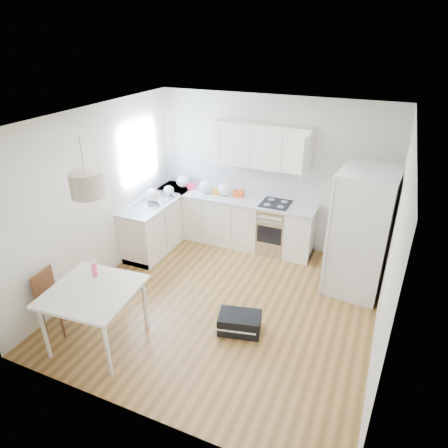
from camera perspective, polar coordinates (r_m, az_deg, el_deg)
name	(u,v)px	position (r m, az deg, el deg)	size (l,w,h in m)	color
floor	(224,303)	(6.04, 0.02, -11.17)	(4.20, 4.20, 0.00)	brown
ceiling	(224,119)	(4.89, 0.02, 14.80)	(4.20, 4.20, 0.00)	white
wall_back	(271,174)	(7.16, 6.75, 7.17)	(4.20, 4.20, 0.00)	silver
wall_left	(98,197)	(6.39, -17.59, 3.67)	(4.20, 4.20, 0.00)	silver
wall_right	(392,253)	(4.98, 22.83, -3.80)	(4.20, 4.20, 0.00)	silver
window_glassblock	(139,152)	(7.10, -12.04, 10.00)	(0.02, 1.00, 1.00)	#BFE0F9
cabinets_back	(233,221)	(7.43, 1.28, 0.48)	(3.00, 0.60, 0.88)	white
cabinets_left	(160,222)	(7.45, -9.06, 0.22)	(0.60, 1.80, 0.88)	white
counter_back	(233,198)	(7.24, 1.31, 3.76)	(3.02, 0.64, 0.04)	silver
counter_left	(159,199)	(7.27, -9.32, 3.48)	(0.64, 1.82, 0.04)	silver
backsplash_back	(239,177)	(7.38, 2.20, 6.78)	(3.00, 0.01, 0.58)	white
backsplash_left	(143,181)	(7.31, -11.46, 6.06)	(0.01, 1.80, 0.58)	white
upper_cabinets	(261,146)	(6.90, 5.37, 11.08)	(1.70, 0.32, 0.75)	white
range_oven	(274,228)	(7.20, 7.18, -0.63)	(0.50, 0.61, 0.88)	#BBBDC0
sink	(157,200)	(7.22, -9.54, 3.45)	(0.50, 0.80, 0.16)	#BBBDC0
refrigerator	(363,232)	(6.24, 19.18, -1.09)	(0.91, 0.96, 1.91)	white
dining_table	(93,296)	(5.20, -18.18, -9.77)	(1.12, 1.12, 0.82)	beige
dining_chair	(58,301)	(5.79, -22.66, -10.17)	(0.36, 0.36, 0.86)	#452914
drink_bottle	(94,268)	(5.35, -18.03, -6.06)	(0.06, 0.06, 0.22)	#E33F60
gym_bag	(240,323)	(5.50, 2.25, -13.92)	(0.56, 0.36, 0.26)	black
pendant_lamp	(87,185)	(4.48, -19.02, 5.33)	(0.35, 0.35, 0.27)	#B9A78E
grocery_bag_a	(183,181)	(7.69, -5.90, 6.09)	(0.26, 0.22, 0.23)	white
grocery_bag_b	(206,187)	(7.37, -2.58, 5.36)	(0.28, 0.23, 0.25)	white
grocery_bag_c	(225,190)	(7.25, 0.13, 4.95)	(0.25, 0.22, 0.23)	white
grocery_bag_d	(169,190)	(7.37, -7.88, 4.81)	(0.19, 0.16, 0.17)	white
grocery_bag_e	(153,195)	(7.12, -10.15, 4.11)	(0.26, 0.22, 0.23)	white
snack_orange	(239,193)	(7.22, 2.10, 4.39)	(0.18, 0.11, 0.12)	red
snack_yellow	(216,191)	(7.36, -1.09, 4.74)	(0.15, 0.09, 0.10)	#F4A126
snack_red	(191,186)	(7.61, -4.70, 5.39)	(0.15, 0.09, 0.10)	red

